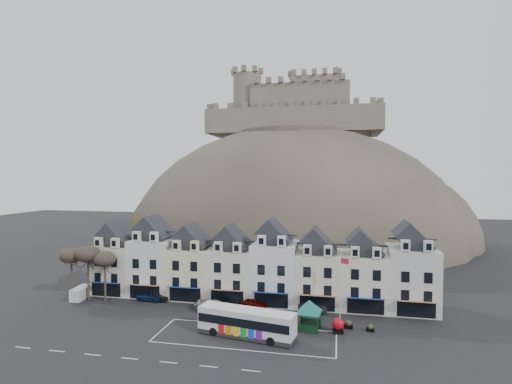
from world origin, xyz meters
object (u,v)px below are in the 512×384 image
flagpole (341,283)px  car_maroon (254,303)px  red_buoy (338,325)px  car_charcoal (313,307)px  white_van (81,293)px  car_navy (150,296)px  car_silver (209,305)px  bus (246,322)px  car_black (158,297)px  car_white (216,306)px  bus_shelter (309,307)px

flagpole → car_maroon: flagpole is taller
red_buoy → car_charcoal: red_buoy is taller
car_maroon → car_charcoal: bearing=-75.4°
red_buoy → white_van: bearing=171.9°
flagpole → car_navy: (-29.54, 1.82, -4.28)m
red_buoy → flagpole: bearing=86.1°
car_silver → car_maroon: size_ratio=1.07×
flagpole → car_navy: 29.91m
bus → car_silver: size_ratio=2.81×
flagpole → car_charcoal: flagpole is taller
car_charcoal → white_van: bearing=111.3°
car_black → car_silver: 9.41m
red_buoy → car_white: (-17.59, 4.67, -0.19)m
car_white → car_charcoal: size_ratio=1.26×
car_maroon → bus: bearing=-158.4°
flagpole → car_charcoal: size_ratio=2.09×
bus_shelter → car_white: bearing=168.1°
bus_shelter → car_white: 14.77m
car_white → white_van: bearing=68.8°
car_charcoal → bus_shelter: bearing=-161.3°
car_navy → car_maroon: 16.80m
white_van → car_silver: white_van is taller
red_buoy → car_black: bearing=165.6°
bus_shelter → car_navy: bus_shelter is taller
red_buoy → car_silver: (-18.79, 5.21, -0.33)m
car_white → flagpole: bearing=-107.0°
car_black → car_silver: (9.20, -1.96, 0.01)m
flagpole → car_maroon: size_ratio=2.10×
red_buoy → car_maroon: size_ratio=0.45×
white_van → car_black: 12.69m
bus → car_white: 10.59m
car_maroon → car_charcoal: size_ratio=0.99×
red_buoy → car_navy: 30.01m
red_buoy → white_van: (-40.60, 5.77, -0.03)m
flagpole → white_van: (-40.95, 0.64, -4.07)m
car_navy → car_maroon: bearing=-84.9°
bus_shelter → car_silver: 16.08m
car_silver → car_white: size_ratio=0.84×
car_silver → car_maroon: car_maroon is taller
car_navy → car_charcoal: 25.57m
flagpole → car_navy: bearing=176.5°
bus_shelter → red_buoy: (3.67, -0.29, -2.04)m
car_black → car_maroon: 15.60m
car_black → car_charcoal: size_ratio=0.89×
car_black → white_van: bearing=104.1°
car_silver → car_charcoal: 15.29m
car_white → bus: bearing=-160.2°
car_white → car_maroon: car_white is taller
flagpole → white_van: flagpole is taller
bus_shelter → flagpole: 6.61m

